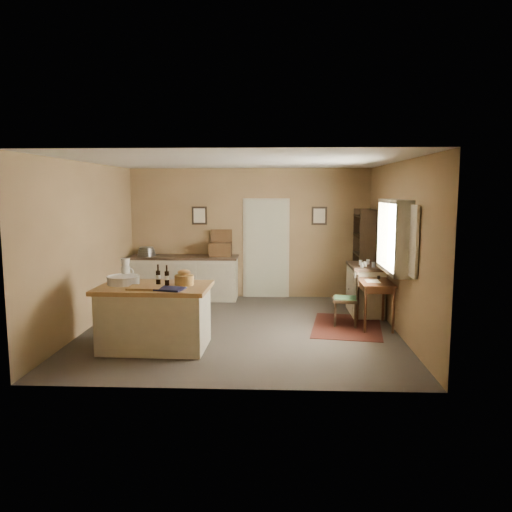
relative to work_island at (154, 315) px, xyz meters
The scene contains 16 objects.
ground 1.64m from the work_island, 42.05° to the left, with size 5.00×5.00×0.00m, color #50463D.
wall_back 3.83m from the work_island, 71.87° to the left, with size 5.00×0.10×2.70m, color olive.
wall_front 2.05m from the work_island, 51.34° to the right, with size 5.00×0.10×2.70m, color olive.
wall_left 1.91m from the work_island, 141.94° to the left, with size 0.10×5.00×2.70m, color olive.
wall_right 3.91m from the work_island, 15.97° to the left, with size 0.10×5.00×2.70m, color olive.
ceiling 2.71m from the work_island, 42.05° to the left, with size 5.00×5.00×0.00m, color silver.
door 3.87m from the work_island, 66.75° to the left, with size 0.97×0.06×2.11m, color #B1B093.
framed_prints 3.98m from the work_island, 68.88° to the left, with size 2.82×0.02×0.38m.
window 3.84m from the work_island, 13.31° to the left, with size 0.25×1.99×1.12m.
work_island is the anchor object (origin of this frame).
sideboard 3.25m from the work_island, 93.15° to the left, with size 2.24×0.63×1.18m.
rug 3.20m from the work_island, 23.20° to the left, with size 1.10×1.60×0.01m, color #441510.
writing_desk 3.60m from the work_island, 20.69° to the left, with size 0.52×0.85×0.82m.
desk_chair 3.18m from the work_island, 24.63° to the left, with size 0.41×0.41×0.88m, color black, non-canonical shape.
right_cabinet 4.01m from the work_island, 33.01° to the left, with size 0.58×1.04×0.99m.
shelving_unit 4.67m from the work_island, 40.96° to the left, with size 0.32×0.84×1.88m.
Camera 1 is at (0.59, -7.91, 2.25)m, focal length 35.00 mm.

